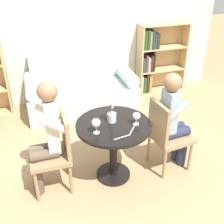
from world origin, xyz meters
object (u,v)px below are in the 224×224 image
at_px(couch, 81,91).
at_px(wine_glass_left, 96,123).
at_px(person_left, 46,137).
at_px(wine_glass_right, 136,116).
at_px(bookshelf_right, 155,58).
at_px(chair_right, 166,133).
at_px(person_right, 174,120).
at_px(flower_vase, 111,115).
at_px(chair_left, 56,150).

height_order(couch, wine_glass_left, couch).
bearing_deg(person_left, wine_glass_right, 83.39).
distance_m(couch, bookshelf_right, 1.50).
bearing_deg(wine_glass_right, chair_right, 5.25).
bearing_deg(couch, wine_glass_right, -82.81).
relative_size(person_right, flower_vase, 4.95).
bearing_deg(flower_vase, bookshelf_right, 53.60).
bearing_deg(person_left, chair_right, 86.91).
height_order(wine_glass_left, wine_glass_right, wine_glass_left).
relative_size(couch, chair_right, 1.95).
distance_m(couch, flower_vase, 1.77).
xyz_separation_m(chair_right, person_right, (0.09, 0.02, 0.16)).
bearing_deg(bookshelf_right, wine_glass_left, -128.00).
height_order(chair_left, flower_vase, flower_vase).
xyz_separation_m(bookshelf_right, person_left, (-2.16, -1.98, 0.05)).
distance_m(chair_left, wine_glass_left, 0.55).
height_order(chair_left, person_left, person_left).
bearing_deg(chair_right, flower_vase, 76.01).
height_order(person_left, wine_glass_left, person_left).
distance_m(chair_left, person_right, 1.36).
xyz_separation_m(chair_right, wine_glass_right, (-0.40, -0.04, 0.32)).
distance_m(bookshelf_right, person_left, 2.93).
height_order(bookshelf_right, person_left, person_left).
bearing_deg(chair_right, couch, 13.55).
distance_m(person_right, wine_glass_left, 0.95).
bearing_deg(person_left, wine_glass_left, 74.17).
height_order(chair_left, chair_right, same).
bearing_deg(couch, chair_right, -70.67).
relative_size(wine_glass_right, flower_vase, 0.57).
relative_size(person_left, flower_vase, 5.16).
bearing_deg(chair_left, bookshelf_right, 133.82).
relative_size(couch, wine_glass_right, 12.40).
height_order(chair_left, wine_glass_right, chair_left).
xyz_separation_m(person_left, wine_glass_left, (0.50, -0.14, 0.16)).
relative_size(bookshelf_right, wine_glass_left, 7.60).
bearing_deg(couch, person_right, -68.01).
height_order(chair_right, wine_glass_right, chair_right).
height_order(chair_left, wine_glass_left, chair_left).
relative_size(bookshelf_right, wine_glass_right, 8.86).
bearing_deg(couch, wine_glass_left, -96.62).
bearing_deg(person_left, bookshelf_right, 132.64).
bearing_deg(chair_left, wine_glass_left, 71.04).
bearing_deg(person_right, chair_right, 93.84).
bearing_deg(person_right, bookshelf_right, -25.40).
height_order(bookshelf_right, wine_glass_right, bookshelf_right).
distance_m(chair_right, wine_glass_right, 0.51).
bearing_deg(wine_glass_right, flower_vase, 151.50).
height_order(couch, wine_glass_right, couch).
bearing_deg(flower_vase, couch, 89.83).
bearing_deg(person_left, couch, 157.45).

